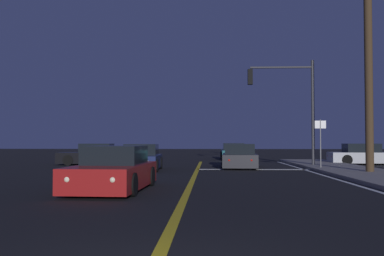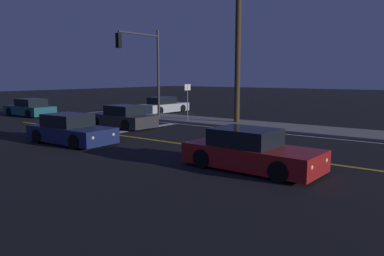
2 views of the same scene
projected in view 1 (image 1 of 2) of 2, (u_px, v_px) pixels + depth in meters
name	position (u px, v px, depth m)	size (l,w,h in m)	color
lane_line_center	(190.00, 186.00, 14.07)	(0.20, 33.91, 0.01)	gold
lane_line_edge_right	(361.00, 187.00, 13.84)	(0.16, 33.91, 0.01)	white
stop_bar	(253.00, 169.00, 22.41)	(5.82, 0.50, 0.01)	white
car_following_oncoming_black	(94.00, 156.00, 26.95)	(4.27, 1.91, 1.34)	black
car_mid_block_charcoal	(239.00, 157.00, 23.81)	(2.09, 4.55, 1.34)	#2D2D33
car_distant_tail_navy	(141.00, 159.00, 21.88)	(2.08, 4.34, 1.34)	navy
car_parked_curb_red	(114.00, 171.00, 12.95)	(2.12, 4.61, 1.34)	maroon
car_side_waiting_silver	(365.00, 155.00, 27.42)	(4.63, 1.94, 1.34)	#B2B5BA
car_far_approaching_teal	(233.00, 152.00, 34.47)	(1.98, 4.53, 1.34)	#195960
traffic_signal_near_right	(290.00, 96.00, 24.73)	(3.84, 0.28, 6.19)	#38383D
utility_pole_right	(368.00, 57.00, 18.97)	(1.40, 0.35, 10.23)	#42301E
street_sign_corner	(320.00, 136.00, 21.82)	(0.56, 0.07, 2.59)	slate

